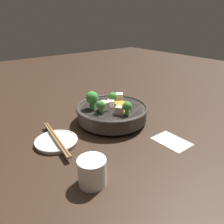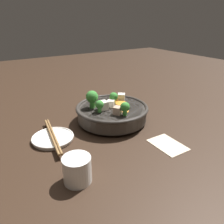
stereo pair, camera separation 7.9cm
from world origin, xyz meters
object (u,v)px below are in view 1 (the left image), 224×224
at_px(tea_cup, 92,171).
at_px(chopsticks_pair, 56,138).
at_px(stirfry_bowl, 112,111).
at_px(side_saucer, 56,141).

height_order(tea_cup, chopsticks_pair, tea_cup).
relative_size(tea_cup, chopsticks_pair, 0.29).
bearing_deg(tea_cup, stirfry_bowl, -46.18).
relative_size(stirfry_bowl, tea_cup, 3.90).
height_order(stirfry_bowl, tea_cup, stirfry_bowl).
xyz_separation_m(stirfry_bowl, side_saucer, (-0.01, 0.23, -0.03)).
distance_m(side_saucer, tea_cup, 0.21).
bearing_deg(chopsticks_pair, stirfry_bowl, -86.49).
bearing_deg(chopsticks_pair, side_saucer, 0.00).
distance_m(stirfry_bowl, chopsticks_pair, 0.23).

